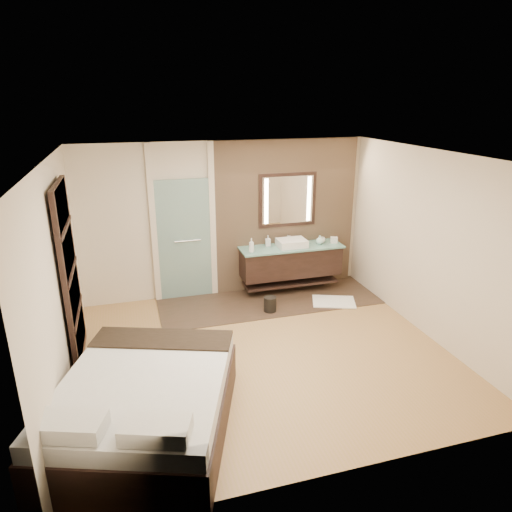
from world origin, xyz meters
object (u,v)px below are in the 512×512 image
object	(u,v)px
waste_bin	(270,304)
bed	(145,404)
vanity	(291,261)
mirror_unit	(288,200)

from	to	relation	value
waste_bin	bed	bearing A→B (deg)	-132.10
vanity	mirror_unit	xyz separation A→B (m)	(0.00, 0.24, 1.07)
mirror_unit	bed	world-z (taller)	mirror_unit
vanity	bed	distance (m)	4.14
vanity	waste_bin	distance (m)	1.04
mirror_unit	bed	size ratio (longest dim) A/B	0.42
vanity	bed	world-z (taller)	vanity
vanity	waste_bin	xyz separation A→B (m)	(-0.62, -0.71, -0.45)
bed	waste_bin	size ratio (longest dim) A/B	9.82
bed	mirror_unit	bearing A→B (deg)	69.83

